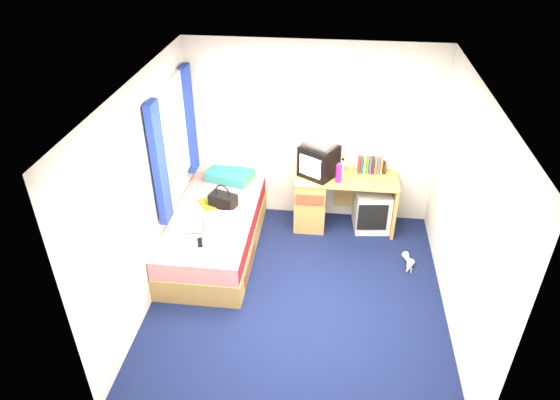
# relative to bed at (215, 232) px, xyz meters

# --- Properties ---
(ground) EXTENTS (3.40, 3.40, 0.00)m
(ground) POSITION_rel_bed_xyz_m (1.10, -0.70, -0.27)
(ground) COLOR #0C1438
(ground) RESTS_ON ground
(room_shell) EXTENTS (3.40, 3.40, 3.40)m
(room_shell) POSITION_rel_bed_xyz_m (1.10, -0.70, 1.18)
(room_shell) COLOR white
(room_shell) RESTS_ON ground
(bed) EXTENTS (1.01, 2.00, 0.54)m
(bed) POSITION_rel_bed_xyz_m (0.00, 0.00, 0.00)
(bed) COLOR tan
(bed) RESTS_ON ground
(pillow) EXTENTS (0.65, 0.50, 0.13)m
(pillow) POSITION_rel_bed_xyz_m (0.03, 0.85, 0.34)
(pillow) COLOR #1A59AD
(pillow) RESTS_ON bed
(desk) EXTENTS (1.30, 0.55, 0.75)m
(desk) POSITION_rel_bed_xyz_m (1.31, 0.74, 0.14)
(desk) COLOR tan
(desk) RESTS_ON ground
(storage_cube) EXTENTS (0.49, 0.49, 0.56)m
(storage_cube) POSITION_rel_bed_xyz_m (1.95, 0.74, 0.01)
(storage_cube) COLOR silver
(storage_cube) RESTS_ON ground
(crt_tv) EXTENTS (0.55, 0.54, 0.41)m
(crt_tv) POSITION_rel_bed_xyz_m (1.22, 0.74, 0.69)
(crt_tv) COLOR black
(crt_tv) RESTS_ON desk
(vcr) EXTENTS (0.46, 0.42, 0.07)m
(vcr) POSITION_rel_bed_xyz_m (1.22, 0.74, 0.93)
(vcr) COLOR #ADADAF
(vcr) RESTS_ON crt_tv
(book_row) EXTENTS (0.31, 0.13, 0.20)m
(book_row) POSITION_rel_bed_xyz_m (1.88, 0.90, 0.58)
(book_row) COLOR maroon
(book_row) RESTS_ON desk
(picture_frame) EXTENTS (0.03, 0.12, 0.14)m
(picture_frame) POSITION_rel_bed_xyz_m (2.06, 0.91, 0.55)
(picture_frame) COLOR #321B10
(picture_frame) RESTS_ON desk
(pink_water_bottle) EXTENTS (0.08, 0.08, 0.24)m
(pink_water_bottle) POSITION_rel_bed_xyz_m (1.48, 0.59, 0.60)
(pink_water_bottle) COLOR #D11D89
(pink_water_bottle) RESTS_ON desk
(aerosol_can) EXTENTS (0.05, 0.05, 0.19)m
(aerosol_can) POSITION_rel_bed_xyz_m (1.52, 0.83, 0.58)
(aerosol_can) COLOR silver
(aerosol_can) RESTS_ON desk
(handbag) EXTENTS (0.37, 0.28, 0.30)m
(handbag) POSITION_rel_bed_xyz_m (0.08, 0.20, 0.36)
(handbag) COLOR black
(handbag) RESTS_ON bed
(towel) EXTENTS (0.37, 0.33, 0.11)m
(towel) POSITION_rel_bed_xyz_m (0.13, -0.21, 0.33)
(towel) COLOR silver
(towel) RESTS_ON bed
(magazine) EXTENTS (0.32, 0.35, 0.01)m
(magazine) POSITION_rel_bed_xyz_m (-0.10, 0.22, 0.28)
(magazine) COLOR #CFD217
(magazine) RESTS_ON bed
(water_bottle) EXTENTS (0.21, 0.10, 0.07)m
(water_bottle) POSITION_rel_bed_xyz_m (-0.13, -0.40, 0.31)
(water_bottle) COLOR white
(water_bottle) RESTS_ON bed
(colour_swatch_fan) EXTENTS (0.23, 0.10, 0.01)m
(colour_swatch_fan) POSITION_rel_bed_xyz_m (0.07, -0.61, 0.28)
(colour_swatch_fan) COLOR orange
(colour_swatch_fan) RESTS_ON bed
(remote_control) EXTENTS (0.10, 0.17, 0.02)m
(remote_control) POSITION_rel_bed_xyz_m (-0.01, -0.58, 0.28)
(remote_control) COLOR black
(remote_control) RESTS_ON bed
(window_assembly) EXTENTS (0.11, 1.42, 1.40)m
(window_assembly) POSITION_rel_bed_xyz_m (-0.45, 0.20, 1.15)
(window_assembly) COLOR silver
(window_assembly) RESTS_ON room_shell
(white_heels) EXTENTS (0.16, 0.37, 0.09)m
(white_heels) POSITION_rel_bed_xyz_m (2.38, -0.04, -0.23)
(white_heels) COLOR silver
(white_heels) RESTS_ON ground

